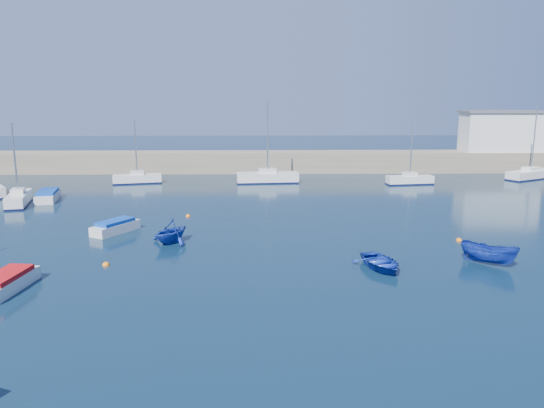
{
  "coord_description": "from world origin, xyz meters",
  "views": [
    {
      "loc": [
        -1.48,
        -22.96,
        9.8
      ],
      "look_at": [
        -0.62,
        17.01,
        1.6
      ],
      "focal_mm": 35.0,
      "sensor_mm": 36.0,
      "label": 1
    }
  ],
  "objects_px": {
    "sailboat_3": "(19,198)",
    "sailboat_8": "(531,174)",
    "sailboat_6": "(268,177)",
    "motorboat_0": "(6,282)",
    "sailboat_7": "(410,180)",
    "harbor_office": "(501,132)",
    "sailboat_5": "(137,178)",
    "dinghy_center": "(381,262)",
    "dinghy_left": "(171,231)",
    "motorboat_1": "(115,227)",
    "motorboat_2": "(48,195)",
    "dinghy_right": "(489,254)"
  },
  "relations": [
    {
      "from": "sailboat_5",
      "to": "sailboat_7",
      "type": "height_order",
      "value": "sailboat_5"
    },
    {
      "from": "sailboat_5",
      "to": "motorboat_2",
      "type": "bearing_deg",
      "value": 134.41
    },
    {
      "from": "motorboat_1",
      "to": "dinghy_center",
      "type": "height_order",
      "value": "motorboat_1"
    },
    {
      "from": "harbor_office",
      "to": "sailboat_6",
      "type": "bearing_deg",
      "value": -163.64
    },
    {
      "from": "motorboat_0",
      "to": "dinghy_right",
      "type": "distance_m",
      "value": 26.75
    },
    {
      "from": "sailboat_3",
      "to": "sailboat_8",
      "type": "relative_size",
      "value": 0.83
    },
    {
      "from": "sailboat_6",
      "to": "motorboat_0",
      "type": "distance_m",
      "value": 36.64
    },
    {
      "from": "sailboat_3",
      "to": "sailboat_6",
      "type": "distance_m",
      "value": 25.85
    },
    {
      "from": "harbor_office",
      "to": "dinghy_center",
      "type": "bearing_deg",
      "value": -121.63
    },
    {
      "from": "motorboat_1",
      "to": "dinghy_center",
      "type": "distance_m",
      "value": 19.52
    },
    {
      "from": "sailboat_5",
      "to": "sailboat_7",
      "type": "xyz_separation_m",
      "value": [
        30.8,
        -1.31,
        -0.02
      ]
    },
    {
      "from": "motorboat_0",
      "to": "motorboat_1",
      "type": "distance_m",
      "value": 11.92
    },
    {
      "from": "sailboat_3",
      "to": "sailboat_7",
      "type": "height_order",
      "value": "sailboat_3"
    },
    {
      "from": "motorboat_1",
      "to": "dinghy_right",
      "type": "height_order",
      "value": "dinghy_right"
    },
    {
      "from": "motorboat_1",
      "to": "sailboat_7",
      "type": "bearing_deg",
      "value": 68.24
    },
    {
      "from": "harbor_office",
      "to": "sailboat_5",
      "type": "xyz_separation_m",
      "value": [
        -45.52,
        -9.15,
        -4.53
      ]
    },
    {
      "from": "sailboat_5",
      "to": "dinghy_left",
      "type": "distance_m",
      "value": 26.25
    },
    {
      "from": "sailboat_3",
      "to": "motorboat_2",
      "type": "bearing_deg",
      "value": 34.88
    },
    {
      "from": "sailboat_6",
      "to": "motorboat_1",
      "type": "distance_m",
      "value": 25.01
    },
    {
      "from": "sailboat_6",
      "to": "motorboat_1",
      "type": "bearing_deg",
      "value": 147.69
    },
    {
      "from": "harbor_office",
      "to": "sailboat_5",
      "type": "relative_size",
      "value": 1.4
    },
    {
      "from": "dinghy_center",
      "to": "dinghy_left",
      "type": "xyz_separation_m",
      "value": [
        -13.01,
        5.75,
        0.44
      ]
    },
    {
      "from": "dinghy_center",
      "to": "motorboat_0",
      "type": "bearing_deg",
      "value": 173.48
    },
    {
      "from": "motorboat_2",
      "to": "dinghy_center",
      "type": "height_order",
      "value": "motorboat_2"
    },
    {
      "from": "harbor_office",
      "to": "dinghy_center",
      "type": "xyz_separation_m",
      "value": [
        -24.58,
        -39.91,
        -4.73
      ]
    },
    {
      "from": "harbor_office",
      "to": "sailboat_7",
      "type": "relative_size",
      "value": 1.44
    },
    {
      "from": "motorboat_0",
      "to": "dinghy_right",
      "type": "xyz_separation_m",
      "value": [
        26.49,
        3.71,
        0.22
      ]
    },
    {
      "from": "sailboat_5",
      "to": "dinghy_center",
      "type": "relative_size",
      "value": 1.99
    },
    {
      "from": "sailboat_6",
      "to": "dinghy_left",
      "type": "xyz_separation_m",
      "value": [
        -6.88,
        -25.15,
        0.16
      ]
    },
    {
      "from": "sailboat_3",
      "to": "sailboat_8",
      "type": "height_order",
      "value": "sailboat_8"
    },
    {
      "from": "harbor_office",
      "to": "motorboat_1",
      "type": "xyz_separation_m",
      "value": [
        -42.09,
        -31.28,
        -4.67
      ]
    },
    {
      "from": "dinghy_center",
      "to": "dinghy_right",
      "type": "distance_m",
      "value": 6.58
    },
    {
      "from": "dinghy_center",
      "to": "dinghy_right",
      "type": "height_order",
      "value": "dinghy_right"
    },
    {
      "from": "sailboat_3",
      "to": "dinghy_right",
      "type": "relative_size",
      "value": 2.2
    },
    {
      "from": "dinghy_left",
      "to": "sailboat_8",
      "type": "bearing_deg",
      "value": 67.78
    },
    {
      "from": "motorboat_1",
      "to": "dinghy_center",
      "type": "bearing_deg",
      "value": 4.73
    },
    {
      "from": "sailboat_5",
      "to": "dinghy_left",
      "type": "bearing_deg",
      "value": -175.27
    },
    {
      "from": "sailboat_7",
      "to": "dinghy_center",
      "type": "bearing_deg",
      "value": 153.63
    },
    {
      "from": "sailboat_6",
      "to": "motorboat_0",
      "type": "bearing_deg",
      "value": 152.62
    },
    {
      "from": "sailboat_6",
      "to": "sailboat_8",
      "type": "height_order",
      "value": "sailboat_6"
    },
    {
      "from": "harbor_office",
      "to": "dinghy_center",
      "type": "distance_m",
      "value": 47.11
    },
    {
      "from": "motorboat_2",
      "to": "motorboat_1",
      "type": "bearing_deg",
      "value": -63.67
    },
    {
      "from": "motorboat_0",
      "to": "dinghy_right",
      "type": "bearing_deg",
      "value": 14.41
    },
    {
      "from": "sailboat_7",
      "to": "sailboat_8",
      "type": "xyz_separation_m",
      "value": [
        15.55,
        3.58,
        0.02
      ]
    },
    {
      "from": "sailboat_6",
      "to": "dinghy_right",
      "type": "xyz_separation_m",
      "value": [
        12.67,
        -30.23,
        0.0
      ]
    },
    {
      "from": "sailboat_6",
      "to": "motorboat_2",
      "type": "height_order",
      "value": "sailboat_6"
    },
    {
      "from": "harbor_office",
      "to": "sailboat_3",
      "type": "distance_m",
      "value": 57.76
    },
    {
      "from": "motorboat_0",
      "to": "motorboat_1",
      "type": "bearing_deg",
      "value": 84.66
    },
    {
      "from": "sailboat_6",
      "to": "dinghy_center",
      "type": "height_order",
      "value": "sailboat_6"
    },
    {
      "from": "sailboat_3",
      "to": "dinghy_right",
      "type": "xyz_separation_m",
      "value": [
        35.56,
        -18.21,
        0.06
      ]
    }
  ]
}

